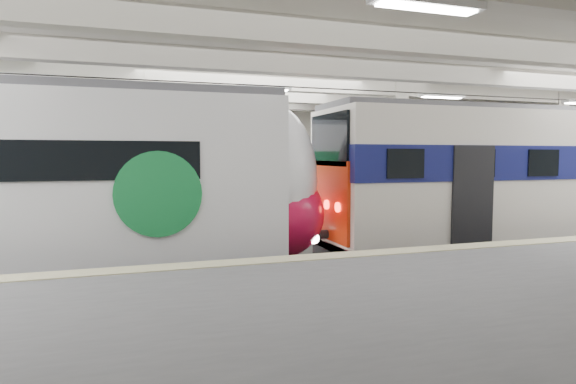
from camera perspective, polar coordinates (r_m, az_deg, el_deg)
name	(u,v)px	position (r m, az deg, el deg)	size (l,w,h in m)	color
station_hall	(310,144)	(10.42, 2.63, 5.72)	(36.00, 24.00, 5.75)	black
modern_emu	(44,192)	(11.64, -26.90, 0.03)	(13.99, 2.89, 4.50)	white
older_rer	(529,179)	(16.21, 26.70, 1.40)	(13.24, 2.92, 4.38)	silver
far_train	(44,180)	(17.20, -26.95, 1.24)	(13.36, 3.03, 4.27)	white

